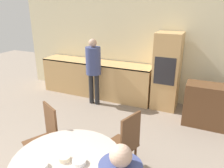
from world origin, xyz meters
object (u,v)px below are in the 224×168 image
Objects in this scene: bowl_near at (79,162)px; bowl_far at (40,166)px; person_standing at (93,65)px; oven_unit at (167,72)px; chair_far_left at (46,135)px; bowl_centre at (65,158)px; sideboard at (213,106)px; chair_far_right at (125,142)px.

bowl_far is (-0.33, -0.22, 0.00)m from bowl_near.
oven_unit is at bearing 18.08° from person_standing.
chair_far_left is 0.89m from bowl_centre.
sideboard is 3.40m from bowl_far.
bowl_centre is at bearing -67.32° from person_standing.
bowl_far is at bearing -24.85° from chair_far_left.
oven_unit is at bearing 80.06° from bowl_far.
chair_far_left is at bearing 127.46° from bowl_far.
sideboard is 3.05m from bowl_near.
person_standing is 2.99m from bowl_centre.
sideboard is 3.13m from chair_far_left.
chair_far_left is at bearing 150.81° from bowl_near.
sideboard reaches higher than bowl_centre.
person_standing is 3.04m from bowl_near.
oven_unit is 10.84× the size of bowl_far.
chair_far_right is 1.17m from bowl_far.
oven_unit is 3.31m from bowl_centre.
chair_far_left is 0.63× the size of person_standing.
bowl_centre is at bearing -8.24° from chair_far_left.
chair_far_right reaches higher than sideboard.
bowl_near is (0.87, -0.49, 0.21)m from chair_far_left.
person_standing is 3.12m from bowl_far.
oven_unit reaches higher than person_standing.
sideboard is at bearing -26.47° from oven_unit.
sideboard reaches higher than bowl_far.
bowl_far is at bearing -128.87° from bowl_centre.
bowl_far is at bearing -146.57° from bowl_near.
chair_far_right is (1.09, 0.30, 0.00)m from chair_far_left.
chair_far_left is at bearing -133.85° from sideboard.
sideboard is at bearing 169.72° from chair_far_right.
oven_unit reaches higher than bowl_far.
chair_far_left reaches higher than bowl_far.
oven_unit is at bearing 85.13° from bowl_near.
chair_far_right is 0.92m from bowl_centre.
oven_unit is 3.27m from bowl_near.
chair_far_right is at bearing 64.22° from bowl_centre.
person_standing is 12.34× the size of bowl_centre.
bowl_near is (1.32, -2.73, -0.22)m from person_standing.
bowl_centre is (-0.39, -0.81, 0.21)m from chair_far_right.
bowl_near is (-0.22, -0.79, 0.21)m from chair_far_right.
person_standing reaches higher than sideboard.
chair_far_right is at bearing 43.15° from chair_far_left.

